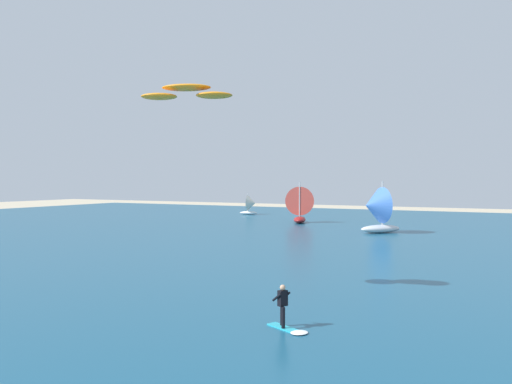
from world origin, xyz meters
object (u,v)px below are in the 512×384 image
(kite, at_px, (186,93))
(sailboat_outermost, at_px, (375,209))
(kitesurfer, at_px, (286,313))
(sailboat_far_right, at_px, (251,205))
(sailboat_mid_left, at_px, (300,204))

(kite, relative_size, sailboat_outermost, 0.87)
(kitesurfer, xyz_separation_m, sailboat_far_right, (-32.24, 57.21, 1.01))
(kitesurfer, relative_size, sailboat_outermost, 0.36)
(sailboat_far_right, bearing_deg, kitesurfer, -60.59)
(kite, height_order, sailboat_far_right, kite)
(kitesurfer, bearing_deg, sailboat_mid_left, 112.33)
(kitesurfer, height_order, kite, kite)
(sailboat_mid_left, relative_size, sailboat_outermost, 0.97)
(sailboat_mid_left, height_order, sailboat_outermost, sailboat_outermost)
(kite, bearing_deg, sailboat_outermost, 89.62)
(sailboat_mid_left, distance_m, sailboat_outermost, 15.60)
(kitesurfer, distance_m, sailboat_mid_left, 50.25)
(kitesurfer, distance_m, sailboat_far_right, 65.68)
(sailboat_mid_left, xyz_separation_m, sailboat_outermost, (12.57, -9.24, 0.07))
(sailboat_mid_left, bearing_deg, sailboat_outermost, -36.33)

